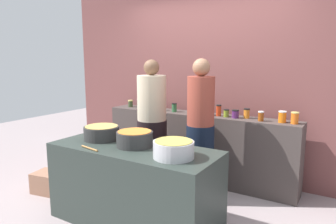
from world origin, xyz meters
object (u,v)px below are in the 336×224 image
preserve_jar_1 (140,103)px  preserve_jar_4 (174,107)px  cooking_pot_center (135,139)px  cook_with_tongs (152,132)px  cooking_pot_left (102,133)px  preserve_jar_11 (247,113)px  preserve_jar_0 (131,103)px  preserve_jar_13 (282,117)px  preserve_jar_8 (219,110)px  wooden_spoon (90,148)px  preserve_jar_14 (295,118)px  bread_crate (52,183)px  preserve_jar_2 (144,105)px  preserve_jar_3 (159,105)px  cook_in_cap (200,137)px  preserve_jar_10 (235,114)px  preserve_jar_5 (194,108)px  preserve_jar_7 (210,111)px  preserve_jar_12 (261,116)px  cooking_pot_right (174,149)px  preserve_jar_6 (201,110)px  preserve_jar_9 (226,113)px

preserve_jar_1 → preserve_jar_4: 0.64m
cooking_pot_center → cook_with_tongs: bearing=112.5°
cooking_pot_left → preserve_jar_11: bearing=50.2°
preserve_jar_0 → preserve_jar_13: preserve_jar_13 is taller
preserve_jar_8 → preserve_jar_0: bearing=179.4°
cooking_pot_left → wooden_spoon: cooking_pot_left is taller
wooden_spoon → cooking_pot_center: bearing=45.5°
preserve_jar_14 → bread_crate: bearing=-152.4°
preserve_jar_2 → cooking_pot_center: 1.57m
preserve_jar_0 → cook_with_tongs: (0.82, -0.61, -0.23)m
preserve_jar_3 → preserve_jar_13: (1.69, 0.02, -0.00)m
preserve_jar_1 → cook_in_cap: 1.45m
preserve_jar_0 → preserve_jar_10: same height
preserve_jar_0 → preserve_jar_5: (1.08, 0.01, 0.02)m
preserve_jar_1 → preserve_jar_11: 1.64m
preserve_jar_7 → preserve_jar_12: 0.67m
preserve_jar_11 → bread_crate: size_ratio=0.27×
preserve_jar_11 → preserve_jar_7: bearing=-174.4°
preserve_jar_13 → cook_with_tongs: cook_with_tongs is taller
preserve_jar_3 → preserve_jar_10: preserve_jar_3 is taller
preserve_jar_2 → preserve_jar_12: (1.72, -0.02, -0.00)m
preserve_jar_3 → cook_in_cap: bearing=-30.4°
preserve_jar_1 → preserve_jar_10: 1.52m
preserve_jar_1 → bread_crate: bearing=-104.0°
preserve_jar_5 → cooking_pot_center: preserve_jar_5 is taller
preserve_jar_7 → preserve_jar_11: 0.48m
cooking_pot_right → bread_crate: cooking_pot_right is taller
preserve_jar_11 → preserve_jar_12: bearing=-22.7°
cooking_pot_right → preserve_jar_1: bearing=134.5°
preserve_jar_5 → cooking_pot_left: size_ratio=0.37×
preserve_jar_6 → bread_crate: bearing=-136.2°
preserve_jar_9 → preserve_jar_13: (0.68, 0.00, 0.02)m
cook_with_tongs → cook_in_cap: bearing=2.7°
preserve_jar_14 → cooking_pot_left: (-1.71, -1.32, -0.12)m
preserve_jar_9 → cook_in_cap: size_ratio=0.06×
preserve_jar_2 → preserve_jar_7: preserve_jar_2 is taller
preserve_jar_0 → cooking_pot_right: preserve_jar_0 is taller
preserve_jar_14 → preserve_jar_5: bearing=178.3°
preserve_jar_10 → wooden_spoon: 1.86m
preserve_jar_4 → cook_with_tongs: (0.01, -0.57, -0.24)m
cooking_pot_right → preserve_jar_3: bearing=127.1°
preserve_jar_1 → preserve_jar_7: bearing=-2.2°
preserve_jar_4 → cooking_pot_left: 1.32m
preserve_jar_0 → preserve_jar_7: size_ratio=0.99×
preserve_jar_0 → preserve_jar_7: (1.34, -0.03, 0.00)m
preserve_jar_2 → preserve_jar_11: 1.52m
preserve_jar_1 → preserve_jar_3: size_ratio=0.97×
preserve_jar_4 → cooking_pot_left: (-0.13, -1.31, -0.11)m
preserve_jar_8 → preserve_jar_10: preserve_jar_8 is taller
preserve_jar_5 → cooking_pot_right: preserve_jar_5 is taller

